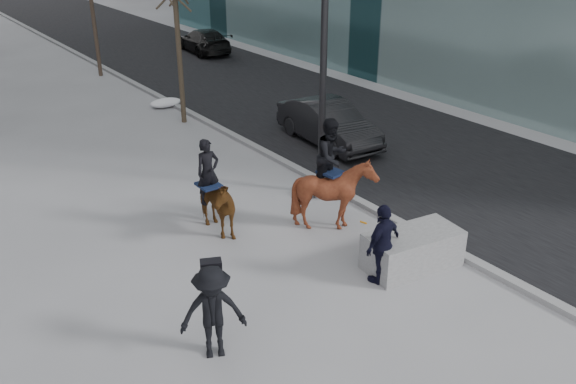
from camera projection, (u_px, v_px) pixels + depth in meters
ground at (321, 275)px, 12.96m from camera, size 120.00×120.00×0.00m
road at (301, 107)px, 24.04m from camera, size 8.00×90.00×0.01m
curb at (213, 125)px, 21.89m from camera, size 0.25×90.00×0.12m
planter at (412, 250)px, 13.11m from camera, size 2.19×1.31×0.83m
car_near at (328, 123)px, 20.04m from camera, size 1.81×4.37×1.41m
car_far at (204, 41)px, 33.10m from camera, size 2.23×4.55×1.27m
tree_near at (179, 47)px, 21.22m from camera, size 1.20×1.20×5.47m
tree_far at (94, 22)px, 27.64m from camera, size 1.20×1.20×4.90m
mounted_left at (212, 200)px, 14.34m from camera, size 0.83×1.80×2.32m
mounted_right at (334, 186)px, 14.50m from camera, size 1.68×1.83×2.73m
feeder at (383, 244)px, 12.41m from camera, size 1.09×0.95×1.75m
camera_crew at (213, 312)px, 10.28m from camera, size 1.30×1.06×1.75m
lamppost at (326, 5)px, 14.64m from camera, size 0.25×0.80×9.09m
snow_piles at (292, 169)px, 17.83m from camera, size 1.40×14.97×0.35m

